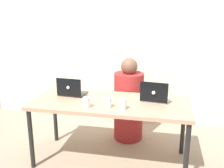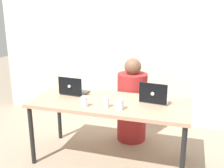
# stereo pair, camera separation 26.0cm
# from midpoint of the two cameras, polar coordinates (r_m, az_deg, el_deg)

# --- Properties ---
(ground_plane) EXTENTS (12.00, 12.00, 0.00)m
(ground_plane) POSITION_cam_midpoint_polar(r_m,az_deg,el_deg) (3.23, 1.99, -16.13)
(ground_plane) COLOR gray
(back_wall) EXTENTS (4.55, 0.10, 2.55)m
(back_wall) POSITION_cam_midpoint_polar(r_m,az_deg,el_deg) (4.02, 6.99, 9.45)
(back_wall) COLOR beige
(back_wall) RESTS_ON ground
(desk) EXTENTS (1.75, 0.75, 0.73)m
(desk) POSITION_cam_midpoint_polar(r_m,az_deg,el_deg) (2.94, 2.12, -4.98)
(desk) COLOR tan
(desk) RESTS_ON ground
(person_at_center) EXTENTS (0.49, 0.49, 1.12)m
(person_at_center) POSITION_cam_midpoint_polar(r_m,az_deg,el_deg) (3.52, 6.49, -4.47)
(person_at_center) COLOR maroon
(person_at_center) RESTS_ON ground
(laptop_back_left) EXTENTS (0.32, 0.27, 0.22)m
(laptop_back_left) POSITION_cam_midpoint_polar(r_m,az_deg,el_deg) (3.16, -6.08, -1.41)
(laptop_back_left) COLOR #333A3A
(laptop_back_left) RESTS_ON desk
(laptop_back_right) EXTENTS (0.33, 0.30, 0.24)m
(laptop_back_right) POSITION_cam_midpoint_polar(r_m,az_deg,el_deg) (2.92, 11.80, -3.07)
(laptop_back_right) COLOR silver
(laptop_back_right) RESTS_ON desk
(water_glass_right) EXTENTS (0.07, 0.07, 0.11)m
(water_glass_right) POSITION_cam_midpoint_polar(r_m,az_deg,el_deg) (2.67, 4.60, -4.66)
(water_glass_right) COLOR silver
(water_glass_right) RESTS_ON desk
(water_glass_left) EXTENTS (0.07, 0.07, 0.11)m
(water_glass_left) POSITION_cam_midpoint_polar(r_m,az_deg,el_deg) (2.74, -3.33, -4.05)
(water_glass_left) COLOR silver
(water_glass_left) RESTS_ON desk
(water_glass_center) EXTENTS (0.06, 0.06, 0.11)m
(water_glass_center) POSITION_cam_midpoint_polar(r_m,az_deg,el_deg) (2.72, 1.48, -4.20)
(water_glass_center) COLOR silver
(water_glass_center) RESTS_ON desk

